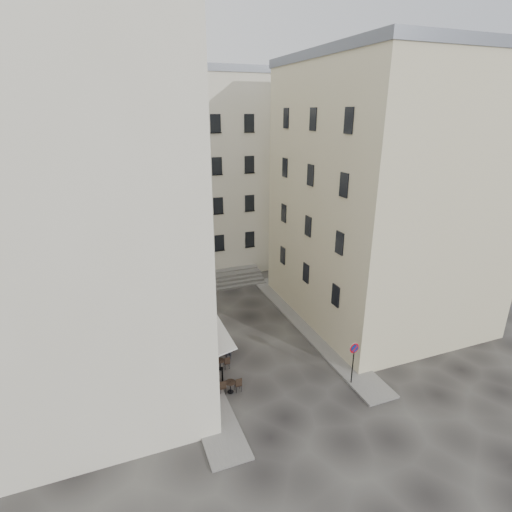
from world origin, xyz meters
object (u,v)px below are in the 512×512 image
bistro_table_a (230,386)px  pedestrian (228,349)px  no_parking_sign (354,356)px  bistro_table_b (220,363)px

bistro_table_a → pedestrian: 3.21m
bistro_table_a → pedestrian: (0.83, 3.08, 0.33)m
pedestrian → no_parking_sign: bearing=130.1°
no_parking_sign → pedestrian: no_parking_sign is taller
no_parking_sign → bistro_table_a: 7.19m
bistro_table_a → pedestrian: pedestrian is taller
no_parking_sign → pedestrian: 7.82m
no_parking_sign → bistro_table_a: bearing=160.6°
bistro_table_b → pedestrian: (0.77, 0.82, 0.37)m
bistro_table_a → pedestrian: bearing=74.9°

